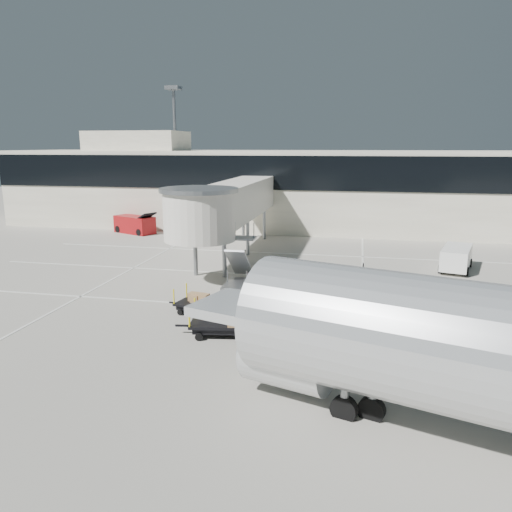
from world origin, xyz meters
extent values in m
plane|color=#BAB4A6|center=(0.00, 0.00, 0.00)|extent=(140.00, 140.00, 0.00)
cube|color=silver|center=(0.00, 2.00, 0.01)|extent=(40.00, 0.15, 0.02)
cube|color=silver|center=(0.00, 9.00, 0.01)|extent=(40.00, 0.15, 0.02)
cube|color=silver|center=(0.00, 16.00, 0.01)|extent=(40.00, 0.15, 0.02)
cube|color=silver|center=(6.00, 10.00, 0.01)|extent=(0.15, 30.00, 0.02)
cube|color=silver|center=(-10.00, 10.00, 0.01)|extent=(0.15, 30.00, 0.02)
cube|color=white|center=(0.00, 30.00, 4.00)|extent=(64.00, 12.00, 8.00)
cube|color=black|center=(0.00, 23.95, 6.00)|extent=(64.00, 0.12, 3.20)
cube|color=white|center=(-18.00, 28.00, 9.00)|extent=(10.00, 6.00, 2.00)
cylinder|color=gray|center=(-16.00, 34.00, 7.50)|extent=(0.36, 0.36, 15.00)
cube|color=gray|center=(-16.00, 34.00, 15.00)|extent=(1.60, 1.60, 0.40)
cube|color=silver|center=(-4.00, 15.00, 4.30)|extent=(3.00, 18.00, 2.80)
cylinder|color=silver|center=(-4.00, 6.00, 4.30)|extent=(4.40, 4.40, 3.00)
cylinder|color=gray|center=(-4.00, 6.00, 5.90)|extent=(4.80, 4.80, 0.25)
cylinder|color=gray|center=(-5.00, 8.00, 1.45)|extent=(0.28, 0.28, 2.90)
cylinder|color=gray|center=(-3.00, 8.00, 1.45)|extent=(0.28, 0.28, 2.90)
cylinder|color=gray|center=(-5.00, 15.00, 1.45)|extent=(0.28, 0.28, 2.90)
cylinder|color=gray|center=(-3.00, 15.00, 1.45)|extent=(0.28, 0.28, 2.90)
cylinder|color=gray|center=(-5.00, 22.00, 1.45)|extent=(0.28, 0.28, 2.90)
cylinder|color=gray|center=(-3.00, 22.00, 1.45)|extent=(0.28, 0.28, 2.90)
cube|color=gray|center=(-1.40, 5.00, 0.25)|extent=(1.40, 2.60, 0.50)
cube|color=gray|center=(-1.40, 5.60, 1.60)|extent=(1.20, 2.60, 2.06)
cube|color=gray|center=(-1.40, 7.00, 2.85)|extent=(1.40, 1.20, 0.12)
cube|color=maroon|center=(2.19, 3.26, 0.61)|extent=(2.85, 1.76, 0.66)
cube|color=white|center=(3.17, 3.46, 1.05)|extent=(1.00, 1.34, 0.39)
cube|color=black|center=(1.43, 3.11, 1.27)|extent=(0.35, 1.11, 1.00)
cylinder|color=black|center=(1.46, 2.39, 0.35)|extent=(0.75, 0.41, 0.71)
cylinder|color=black|center=(1.18, 3.80, 0.35)|extent=(0.75, 0.41, 0.71)
cylinder|color=black|center=(3.20, 2.73, 0.35)|extent=(0.75, 0.41, 0.71)
cylinder|color=black|center=(2.92, 4.14, 0.35)|extent=(0.75, 0.41, 0.71)
cube|color=black|center=(4.84, 5.88, 0.59)|extent=(3.60, 2.78, 0.13)
cube|color=black|center=(4.84, 5.88, 0.40)|extent=(3.21, 2.43, 0.27)
cube|color=black|center=(3.02, 5.07, 0.43)|extent=(0.72, 0.38, 0.09)
cylinder|color=black|center=(4.10, 4.76, 0.18)|extent=(0.40, 0.29, 0.37)
cylinder|color=black|center=(3.51, 6.08, 0.18)|extent=(0.40, 0.29, 0.37)
cylinder|color=black|center=(6.17, 5.68, 0.18)|extent=(0.40, 0.29, 0.37)
cylinder|color=black|center=(5.58, 7.00, 0.18)|extent=(0.40, 0.29, 0.37)
cylinder|color=black|center=(3.72, 4.59, 1.08)|extent=(0.08, 0.08, 0.97)
cylinder|color=black|center=(3.13, 5.91, 1.08)|extent=(0.08, 0.08, 0.97)
cylinder|color=black|center=(6.55, 5.85, 1.08)|extent=(0.08, 0.08, 0.97)
cylinder|color=black|center=(5.96, 7.17, 1.08)|extent=(0.08, 0.08, 0.97)
cube|color=maroon|center=(3.86, 5.36, 0.87)|extent=(0.70, 0.61, 0.43)
cube|color=#545358|center=(5.40, 6.45, 0.79)|extent=(0.66, 0.57, 0.27)
cube|color=#14223E|center=(3.82, 5.70, 0.83)|extent=(0.64, 0.48, 0.34)
cube|color=#14223E|center=(4.22, 5.27, 0.81)|extent=(0.53, 0.52, 0.32)
cube|color=#957051|center=(3.97, 5.77, 0.87)|extent=(0.53, 0.48, 0.44)
cube|color=#14223E|center=(4.81, 6.18, 0.88)|extent=(0.53, 0.47, 0.45)
cube|color=#957051|center=(4.74, 6.32, 0.88)|extent=(0.63, 0.53, 0.45)
cube|color=#545358|center=(5.27, 5.77, 0.81)|extent=(0.59, 0.53, 0.32)
cube|color=#545358|center=(5.34, 6.05, 0.83)|extent=(0.61, 0.58, 0.35)
cube|color=#545358|center=(5.34, 6.50, 0.85)|extent=(0.48, 0.44, 0.39)
cube|color=#14223E|center=(3.86, 5.51, 0.85)|extent=(0.56, 0.46, 0.38)
cube|color=black|center=(-0.20, -2.10, 0.58)|extent=(3.38, 2.05, 0.13)
cube|color=black|center=(-0.20, -2.10, 0.39)|extent=(3.03, 1.77, 0.26)
cube|color=black|center=(-2.14, -2.39, 0.42)|extent=(0.75, 0.20, 0.08)
cylinder|color=black|center=(-1.19, -2.97, 0.18)|extent=(0.38, 0.20, 0.36)
cylinder|color=black|center=(-1.41, -1.56, 0.18)|extent=(0.38, 0.20, 0.36)
cylinder|color=black|center=(1.01, -2.64, 0.18)|extent=(0.38, 0.20, 0.36)
cylinder|color=black|center=(0.79, -1.23, 0.18)|extent=(0.38, 0.20, 0.36)
cylinder|color=yellow|center=(-1.60, -3.04, 1.06)|extent=(0.07, 0.07, 0.95)
cylinder|color=yellow|center=(-1.82, -1.62, 1.06)|extent=(0.07, 0.07, 0.95)
cylinder|color=yellow|center=(1.41, -2.58, 1.06)|extent=(0.07, 0.07, 0.95)
cylinder|color=yellow|center=(1.20, -1.16, 1.06)|extent=(0.07, 0.07, 0.95)
cube|color=#A3754F|center=(-1.02, -2.45, 0.90)|extent=(0.59, 0.49, 0.50)
cube|color=#A3754F|center=(-0.11, -1.71, 0.88)|extent=(0.66, 0.49, 0.47)
cube|color=#A3754F|center=(0.60, -2.41, 0.93)|extent=(0.74, 0.56, 0.56)
cube|color=#A3754F|center=(0.59, -2.18, 0.87)|extent=(0.58, 0.48, 0.45)
cube|color=#A3754F|center=(0.82, -1.62, 0.87)|extent=(0.59, 0.45, 0.45)
cube|color=#A3754F|center=(0.12, -1.64, 0.85)|extent=(0.74, 0.56, 0.40)
cube|color=black|center=(-2.13, 0.53, 0.51)|extent=(3.00, 1.92, 0.11)
cube|color=black|center=(-2.13, 0.53, 0.34)|extent=(2.69, 1.66, 0.23)
cube|color=black|center=(-3.81, 0.88, 0.37)|extent=(0.65, 0.20, 0.07)
cylinder|color=black|center=(-3.21, 0.12, 0.16)|extent=(0.33, 0.19, 0.32)
cylinder|color=black|center=(-2.96, 1.34, 0.16)|extent=(0.33, 0.19, 0.32)
cylinder|color=black|center=(-1.31, -0.28, 0.16)|extent=(0.33, 0.19, 0.32)
cylinder|color=black|center=(-1.05, 0.95, 0.16)|extent=(0.33, 0.19, 0.32)
cylinder|color=yellow|center=(-3.57, 0.19, 0.93)|extent=(0.06, 0.06, 0.83)
cylinder|color=yellow|center=(-3.31, 1.41, 0.93)|extent=(0.06, 0.06, 0.83)
cylinder|color=yellow|center=(-0.95, -0.35, 0.93)|extent=(0.06, 0.06, 0.83)
cylinder|color=yellow|center=(-0.70, 0.87, 0.93)|extent=(0.06, 0.06, 0.83)
cube|color=#A3754F|center=(-3.21, 0.30, 0.77)|extent=(0.51, 0.56, 0.40)
cube|color=#A3754F|center=(-3.03, 0.56, 0.78)|extent=(0.47, 0.52, 0.43)
cube|color=#A3754F|center=(-1.43, 0.17, 0.73)|extent=(0.65, 0.54, 0.32)
cube|color=#A3754F|center=(-2.29, 0.66, 0.80)|extent=(0.55, 0.45, 0.48)
cube|color=#A3754F|center=(-1.81, 0.48, 0.80)|extent=(0.54, 0.55, 0.46)
cube|color=#A3754F|center=(-2.96, 0.93, 0.73)|extent=(0.54, 0.46, 0.34)
cube|color=#A3754F|center=(-1.43, 0.13, 0.80)|extent=(0.54, 0.51, 0.46)
imported|color=#93FF1A|center=(2.61, 0.33, 0.77)|extent=(0.66, 0.56, 1.55)
cube|color=white|center=(12.35, 13.05, 0.93)|extent=(2.80, 4.58, 1.38)
cube|color=white|center=(12.86, 14.90, 0.67)|extent=(1.72, 0.91, 0.80)
cube|color=black|center=(12.40, 13.22, 1.29)|extent=(2.39, 3.04, 0.55)
cylinder|color=black|center=(11.16, 11.90, 0.30)|extent=(0.37, 0.64, 0.61)
cylinder|color=black|center=(12.79, 11.45, 0.30)|extent=(0.37, 0.64, 0.61)
cylinder|color=black|center=(11.91, 14.65, 0.30)|extent=(0.37, 0.64, 0.61)
cylinder|color=black|center=(13.54, 14.20, 0.30)|extent=(0.37, 0.64, 0.61)
cube|color=maroon|center=(-16.22, 22.54, 0.84)|extent=(4.63, 3.42, 1.69)
cube|color=black|center=(-14.49, 21.75, 1.91)|extent=(1.63, 1.88, 0.60)
cylinder|color=black|center=(-17.98, 22.48, 0.34)|extent=(0.73, 0.54, 0.67)
cylinder|color=black|center=(-17.32, 23.92, 0.34)|extent=(0.73, 0.54, 0.67)
cylinder|color=black|center=(-15.12, 21.17, 0.34)|extent=(0.73, 0.54, 0.67)
cylinder|color=black|center=(-14.46, 22.60, 0.34)|extent=(0.73, 0.54, 0.67)
cube|color=silver|center=(4.85, -7.61, 2.93)|extent=(10.12, 5.61, 0.34)
cylinder|color=silver|center=(3.45, -7.16, 1.51)|extent=(3.48, 3.04, 2.24)
cube|color=silver|center=(3.45, -7.16, 2.39)|extent=(0.82, 0.47, 1.07)
cylinder|color=gray|center=(6.24, -8.06, 0.54)|extent=(0.29, 0.29, 1.07)
cylinder|color=black|center=(6.24, -8.06, 0.29)|extent=(0.93, 0.57, 0.88)
cylinder|color=gray|center=(5.37, -8.19, 0.78)|extent=(0.27, 0.27, 1.56)
cylinder|color=black|center=(5.37, -8.19, 0.29)|extent=(0.93, 0.57, 0.88)
camera|label=1|loc=(5.57, -22.97, 8.55)|focal=35.00mm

